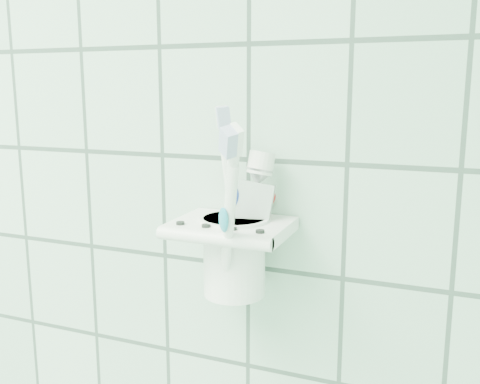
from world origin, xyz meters
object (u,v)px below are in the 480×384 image
(cup, at_px, (234,253))
(toothbrush_orange, at_px, (223,190))
(toothbrush_blue, at_px, (241,197))
(toothbrush_pink, at_px, (242,195))
(toothpaste_tube, at_px, (239,211))
(holder_bracket, at_px, (232,229))

(cup, distance_m, toothbrush_orange, 0.07)
(toothbrush_blue, bearing_deg, toothbrush_pink, -53.38)
(toothpaste_tube, bearing_deg, cup, 129.68)
(toothbrush_pink, height_order, toothbrush_blue, toothbrush_pink)
(toothbrush_orange, relative_size, toothpaste_tube, 1.33)
(toothbrush_pink, xyz_separation_m, toothbrush_blue, (-0.00, 0.00, -0.00))
(holder_bracket, xyz_separation_m, cup, (0.00, 0.00, -0.03))
(holder_bracket, bearing_deg, toothbrush_orange, -129.07)
(holder_bracket, relative_size, toothbrush_pink, 0.62)
(toothbrush_pink, relative_size, toothpaste_tube, 1.25)
(cup, bearing_deg, toothbrush_blue, 86.37)
(toothbrush_pink, bearing_deg, toothbrush_orange, -149.30)
(cup, bearing_deg, toothbrush_pink, 74.44)
(holder_bracket, distance_m, toothbrush_blue, 0.04)
(toothbrush_orange, height_order, toothpaste_tube, toothbrush_orange)
(cup, height_order, toothbrush_blue, toothbrush_blue)
(holder_bracket, bearing_deg, toothbrush_pink, 74.58)
(toothbrush_pink, height_order, toothpaste_tube, toothbrush_pink)
(cup, height_order, toothbrush_orange, toothbrush_orange)
(toothbrush_orange, bearing_deg, toothpaste_tube, 51.67)
(cup, height_order, toothbrush_pink, toothbrush_pink)
(holder_bracket, height_order, cup, same)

